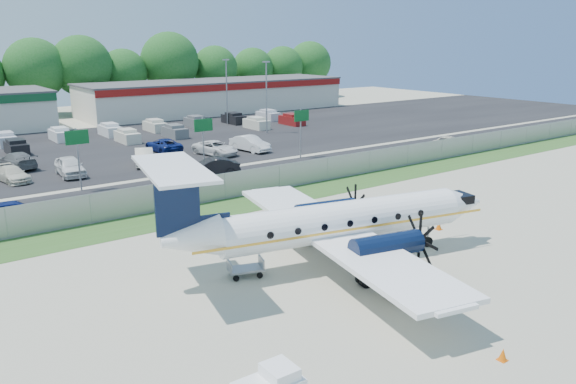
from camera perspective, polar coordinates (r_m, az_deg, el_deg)
ground at (r=31.76m, az=6.44°, el=-6.30°), size 170.00×170.00×0.00m
grass_verge at (r=40.89m, az=-4.97°, el=-1.33°), size 170.00×4.00×0.02m
access_road at (r=46.81m, az=-9.43°, el=0.65°), size 170.00×8.00×0.02m
parking_lot at (r=65.87m, az=-17.79°, el=4.31°), size 170.00×32.00×0.02m
perimeter_fence at (r=42.29m, az=-6.41°, el=0.59°), size 120.00×0.06×1.99m
building_east at (r=95.94m, az=-7.32°, el=9.67°), size 44.40×12.40×5.24m
sign_left at (r=46.85m, az=-20.60°, el=4.40°), size 1.80×0.26×5.00m
sign_mid at (r=50.84m, az=-8.59°, el=5.97°), size 1.80×0.26×5.00m
sign_right at (r=56.71m, az=1.35°, el=7.07°), size 1.80×0.26×5.00m
light_pole_ne at (r=72.19m, az=-2.21°, el=10.09°), size 0.90×0.35×9.09m
light_pole_se at (r=80.65m, az=-6.25°, el=10.54°), size 0.90×0.35×9.09m
tree_line at (r=98.42m, az=-24.26°, el=7.06°), size 112.00×6.00×14.00m
aircraft at (r=29.66m, az=4.88°, el=-3.02°), size 19.87×19.46×6.06m
baggage_cart_near at (r=26.99m, az=11.70°, el=-9.47°), size 2.11×1.57×0.99m
baggage_cart_far at (r=28.69m, az=-4.33°, el=-7.73°), size 1.98×1.53×0.92m
cone_nose at (r=36.74m, az=15.07°, el=-3.30°), size 0.39×0.39×0.56m
cone_port_wing at (r=23.20m, az=20.98°, el=-15.18°), size 0.34×0.34×0.48m
cone_starboard_wing at (r=43.83m, az=-5.25°, el=0.14°), size 0.40×0.40×0.56m
road_car_west at (r=41.44m, az=-26.05°, el=-2.64°), size 4.32×2.11×1.42m
road_car_mid at (r=49.91m, az=-7.72°, el=1.60°), size 5.11×2.91×1.59m
road_car_east at (r=65.11m, az=15.97°, el=4.32°), size 5.29×3.39×1.36m
parked_car_a at (r=52.92m, az=-26.16°, el=0.94°), size 2.62×4.72×1.29m
parked_car_b at (r=53.26m, az=-21.20°, el=1.56°), size 2.28×5.06×1.69m
parked_car_c at (r=55.71m, az=-14.35°, el=2.68°), size 3.22×5.05×1.57m
parked_car_d at (r=59.24m, az=-7.37°, el=3.75°), size 3.63×5.71×1.47m
parked_car_e at (r=60.94m, az=-3.87°, el=4.16°), size 2.52×5.26×1.66m
parked_car_f at (r=58.26m, az=-25.77°, el=2.17°), size 3.13×5.66×1.55m
parked_car_g at (r=61.96m, az=-12.50°, el=4.02°), size 2.60×5.27×1.44m
far_parking_rows at (r=70.57m, az=-19.10°, el=4.87°), size 56.00×10.00×1.60m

